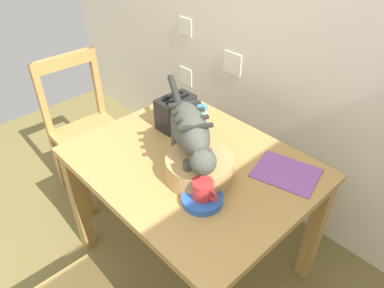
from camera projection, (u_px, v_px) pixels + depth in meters
The scene contains 10 objects.
wall_rear at pixel (298, 14), 1.84m from camera, with size 4.47×0.11×2.50m.
dining_table at pixel (192, 176), 1.76m from camera, with size 1.11×0.88×0.73m.
cat at pixel (191, 132), 1.52m from camera, with size 0.61×0.38×0.31m.
saucer_bowl at pixel (202, 199), 1.48m from camera, with size 0.17×0.17×0.03m, color blue.
coffee_mug at pixel (203, 189), 1.44m from camera, with size 0.13×0.09×0.08m.
magazine at pixel (286, 173), 1.63m from camera, with size 0.28×0.22×0.01m, color #8C50A9.
book_stack at pixel (188, 110), 2.01m from camera, with size 0.20×0.14×0.08m.
wicker_basket at pixel (199, 168), 1.58m from camera, with size 0.30×0.30×0.11m.
toaster at pixel (176, 112), 1.90m from camera, with size 0.12×0.20×0.18m.
wooden_chair_near at pixel (88, 131), 2.37m from camera, with size 0.43×0.43×0.95m.
Camera 1 is at (0.99, 0.18, 1.79)m, focal length 33.59 mm.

